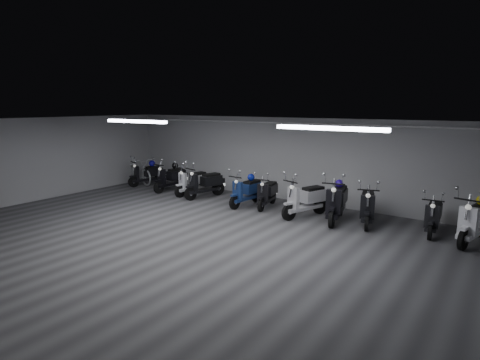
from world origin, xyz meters
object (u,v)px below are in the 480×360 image
Objects in this scene: scooter_5 at (267,189)px; scooter_4 at (246,187)px; scooter_6 at (305,194)px; scooter_1 at (170,174)px; scooter_2 at (192,178)px; helmet_0 at (152,163)px; scooter_10 at (476,214)px; scooter_9 at (434,211)px; bicycle at (138,168)px; helmet_2 at (251,177)px; helmet_4 at (175,166)px; helmet_3 at (339,183)px; scooter_7 at (337,196)px; scooter_8 at (368,201)px; scooter_3 at (204,179)px; scooter_0 at (147,171)px.

scooter_4 is at bearing -174.10° from scooter_5.
scooter_1 is at bearing -163.48° from scooter_6.
scooter_2 is 2.54m from helmet_0.
scooter_9 is at bearing 179.66° from scooter_10.
helmet_2 is at bearing -80.56° from bicycle.
scooter_6 is 1.14× the size of scooter_9.
bicycle reaches higher than helmet_4.
scooter_6 is 8.17× the size of helmet_3.
scooter_6 is 7.15m from helmet_0.
helmet_3 reaches higher than helmet_0.
scooter_10 is (9.99, -0.07, 0.06)m from scooter_1.
scooter_10 reaches higher than scooter_9.
scooter_10 reaches higher than helmet_3.
scooter_7 is 1.11× the size of scooter_8.
scooter_9 reaches higher than helmet_4.
scooter_9 is 6.59× the size of helmet_0.
helmet_3 is (0.85, 0.38, 0.34)m from scooter_6.
scooter_3 is 1.09× the size of scooter_5.
helmet_2 is at bearing 165.82° from scooter_5.
helmet_4 is at bearing 175.37° from scooter_9.
scooter_7 reaches higher than scooter_9.
helmet_2 is (5.76, -0.22, 0.25)m from bicycle.
scooter_4 reaches higher than scooter_0.
scooter_5 is 2.36m from helmet_3.
scooter_9 is 0.96m from scooter_10.
scooter_3 reaches higher than helmet_4.
scooter_5 is 3.17m from scooter_8.
scooter_0 is 6.75× the size of helmet_0.
scooter_10 reaches higher than scooter_8.
scooter_5 is 0.86× the size of scooter_10.
scooter_5 is at bearing -2.33° from helmet_2.
scooter_10 is (5.70, -0.05, 0.10)m from scooter_5.
scooter_2 is 8.85m from scooter_10.
scooter_2 is 1.21m from helmet_4.
helmet_0 is (0.09, 0.22, 0.27)m from scooter_0.
scooter_0 is 8.91m from scooter_8.
scooter_10 is at bearing 1.75° from scooter_1.
scooter_1 is 3.65m from scooter_4.
scooter_7 is at bearing -3.88° from helmet_4.
scooter_8 reaches higher than scooter_0.
scooter_7 is 0.40m from helmet_3.
scooter_4 is 0.91× the size of scooter_6.
bicycle reaches higher than scooter_9.
bicycle is at bearing 165.92° from scooter_5.
scooter_10 is 8.17× the size of helmet_2.
helmet_0 is at bearing 178.11° from helmet_3.
bicycle is at bearing 177.79° from helmet_2.
helmet_2 is (0.02, 0.24, 0.27)m from scooter_4.
scooter_3 reaches higher than bicycle.
scooter_7 reaches higher than scooter_3.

